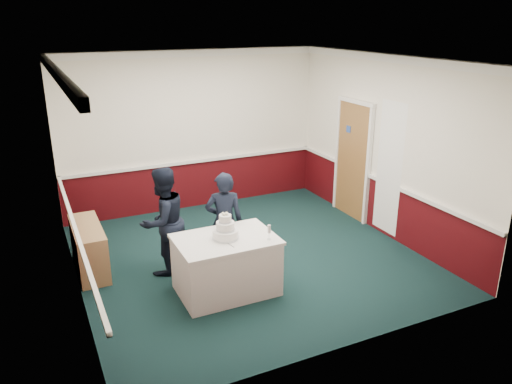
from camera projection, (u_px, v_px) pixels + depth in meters
name	position (u px, v px, depth m)	size (l,w,h in m)	color
ground	(249.00, 257.00, 7.78)	(5.00, 5.00, 0.00)	#12292C
room_shell	(236.00, 125.00, 7.68)	(5.00, 5.00, 3.00)	white
sideboard	(89.00, 248.00, 7.29)	(0.41, 1.20, 0.70)	#9C784B
cake_table	(226.00, 265.00, 6.70)	(1.32, 0.92, 0.79)	white
wedding_cake	(225.00, 231.00, 6.53)	(0.35, 0.35, 0.36)	white
cake_knife	(229.00, 244.00, 6.39)	(0.01, 0.22, 0.01)	silver
champagne_flute	(269.00, 230.00, 6.49)	(0.05, 0.05, 0.21)	silver
person_man	(163.00, 221.00, 7.10)	(0.77, 0.60, 1.59)	black
person_woman	(224.00, 222.00, 7.20)	(0.55, 0.36, 1.50)	black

